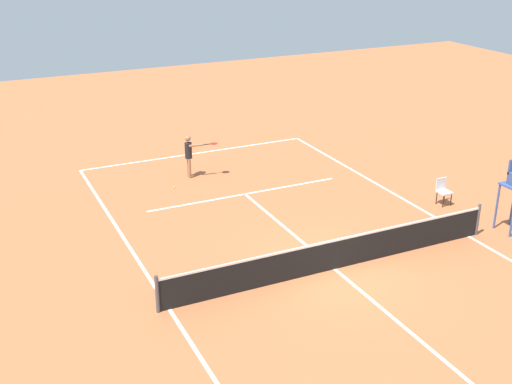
% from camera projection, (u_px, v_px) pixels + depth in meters
% --- Properties ---
extents(ground_plane, '(60.00, 60.00, 0.00)m').
position_uv_depth(ground_plane, '(335.00, 269.00, 18.96)').
color(ground_plane, '#B76038').
extents(court_lines, '(10.13, 22.97, 0.01)m').
position_uv_depth(court_lines, '(335.00, 269.00, 18.96)').
color(court_lines, white).
rests_on(court_lines, ground).
extents(tennis_net, '(10.73, 0.10, 1.07)m').
position_uv_depth(tennis_net, '(335.00, 254.00, 18.77)').
color(tennis_net, '#4C4C51').
rests_on(tennis_net, ground).
extents(player_serving, '(1.26, 0.71, 1.71)m').
position_uv_depth(player_serving, '(190.00, 153.00, 25.49)').
color(player_serving, '#9E704C').
rests_on(player_serving, ground).
extents(tennis_ball, '(0.07, 0.07, 0.07)m').
position_uv_depth(tennis_ball, '(174.00, 187.00, 24.78)').
color(tennis_ball, '#CCE033').
rests_on(tennis_ball, ground).
extents(courtside_chair_mid, '(0.44, 0.46, 0.95)m').
position_uv_depth(courtside_chair_mid, '(443.00, 190.00, 23.17)').
color(courtside_chair_mid, '#262626').
rests_on(courtside_chair_mid, ground).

